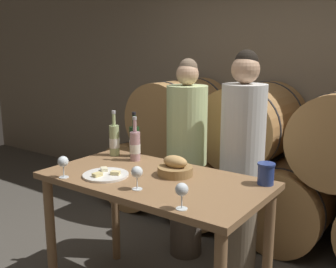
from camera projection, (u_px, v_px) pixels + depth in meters
The scene contains 14 objects.
stone_wall_back at pixel (280, 59), 3.97m from camera, with size 10.00×0.12×3.20m.
barrel_stack at pixel (252, 163), 3.71m from camera, with size 3.17×0.93×1.40m.
tasting_table at pixel (154, 198), 2.48m from camera, with size 1.41×0.75×0.91m.
person_left at pixel (187, 159), 3.17m from camera, with size 0.32×0.32×1.63m.
person_right at pixel (242, 164), 2.89m from camera, with size 0.32×0.32×1.69m.
wine_bottle_red at pixel (134, 141), 2.91m from camera, with size 0.08×0.08×0.33m.
wine_bottle_white at pixel (114, 140), 2.93m from camera, with size 0.08×0.08×0.34m.
wine_bottle_rose at pixel (135, 146), 2.80m from camera, with size 0.08×0.08×0.32m.
blue_crock at pixel (266, 173), 2.31m from camera, with size 0.10×0.10×0.13m.
bread_basket at pixel (175, 168), 2.48m from camera, with size 0.22×0.22×0.13m.
cheese_plate at pixel (106, 175), 2.47m from camera, with size 0.29×0.29×0.04m.
wine_glass_far_left at pixel (63, 162), 2.42m from camera, with size 0.07×0.07×0.14m.
wine_glass_left at pixel (137, 173), 2.22m from camera, with size 0.07×0.07×0.14m.
wine_glass_center at pixel (182, 190), 1.94m from camera, with size 0.07×0.07×0.14m.
Camera 1 is at (1.43, -1.85, 1.70)m, focal length 42.00 mm.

